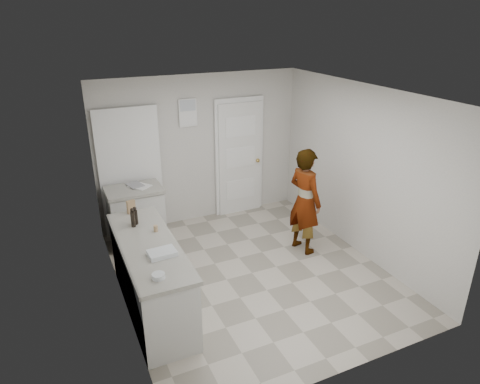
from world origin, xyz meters
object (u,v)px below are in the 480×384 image
person (305,201)px  oil_cruet_b (133,218)px  spice_jar (156,228)px  oil_cruet_a (135,216)px  cake_mix_box (131,207)px  baking_dish (162,253)px  egg_bowl (158,276)px

person → oil_cruet_b: bearing=77.1°
spice_jar → oil_cruet_b: size_ratio=0.31×
spice_jar → oil_cruet_a: 0.35m
cake_mix_box → oil_cruet_b: (-0.06, -0.41, 0.03)m
person → cake_mix_box: bearing=67.7°
person → baking_dish: person is taller
oil_cruet_b → baking_dish: (0.14, -0.81, -0.10)m
spice_jar → oil_cruet_b: bearing=132.2°
spice_jar → oil_cruet_a: (-0.18, 0.30, 0.07)m
cake_mix_box → baking_dish: 1.22m
oil_cruet_b → egg_bowl: (-0.01, -1.23, -0.10)m
cake_mix_box → baking_dish: bearing=-101.6°
cake_mix_box → oil_cruet_b: bearing=-113.7°
oil_cruet_a → egg_bowl: size_ratio=1.78×
person → oil_cruet_a: 2.48m
person → oil_cruet_a: person is taller
person → oil_cruet_a: bearing=75.8°
oil_cruet_a → oil_cruet_b: (-0.04, -0.06, 0.01)m
spice_jar → baking_dish: (-0.08, -0.57, -0.02)m
person → baking_dish: (-2.37, -0.80, 0.14)m
oil_cruet_a → egg_bowl: bearing=-92.3°
oil_cruet_a → egg_bowl: (-0.05, -1.29, -0.09)m
person → cake_mix_box: size_ratio=9.11×
baking_dish → cake_mix_box: bearing=93.9°
person → oil_cruet_a: (-2.47, 0.07, 0.23)m
person → spice_jar: size_ratio=20.47×
person → spice_jar: bearing=83.1°
baking_dish → spice_jar: bearing=82.3°
cake_mix_box → oil_cruet_a: 0.35m
person → baking_dish: 2.50m
person → egg_bowl: bearing=103.3°
cake_mix_box → egg_bowl: size_ratio=1.33×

